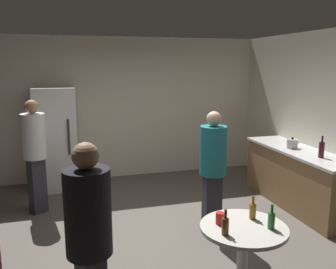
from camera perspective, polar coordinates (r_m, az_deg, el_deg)
name	(u,v)px	position (r m, az deg, el deg)	size (l,w,h in m)	color
ground_plane	(162,236)	(4.92, -0.99, -15.91)	(5.20, 5.20, 0.10)	#5B544C
wall_back	(127,108)	(7.01, -6.57, 4.19)	(5.32, 0.06, 2.70)	silver
refrigerator	(56,139)	(6.57, -17.37, -0.69)	(0.70, 0.68, 1.80)	white
kitchen_counter	(298,178)	(5.94, 20.04, -6.53)	(0.64, 2.17, 0.90)	olive
kettle	(292,144)	(5.90, 19.23, -1.39)	(0.24, 0.17, 0.18)	#B2B2B7
wine_bottle_on_counter	(322,149)	(5.44, 23.30, -2.18)	(0.08, 0.08, 0.31)	#3F141E
foreground_table	(243,237)	(3.48, 11.92, -15.68)	(0.80, 0.80, 0.73)	beige
beer_bottle_amber	(253,210)	(3.56, 13.37, -11.72)	(0.06, 0.06, 0.23)	#8C5919
beer_bottle_brown	(225,226)	(3.21, 9.13, -14.17)	(0.06, 0.06, 0.23)	#593314
beer_bottle_green	(271,220)	(3.41, 16.17, -12.95)	(0.06, 0.06, 0.23)	#26662D
plastic_cup_red	(220,218)	(3.41, 8.29, -13.09)	(0.08, 0.08, 0.11)	red
person_in_black_shirt	(89,234)	(2.77, -12.50, -15.26)	(0.44, 0.44, 1.65)	#2D2D38
person_in_white_shirt	(35,148)	(5.55, -20.52, -2.02)	(0.47, 0.47, 1.69)	#2D2D38
person_in_teal_shirt	(213,163)	(4.62, 7.17, -4.60)	(0.34, 0.34, 1.61)	#2D2D38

